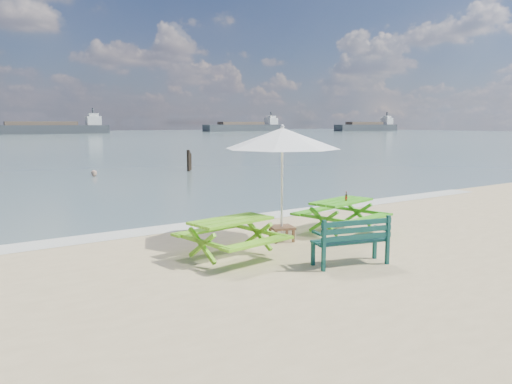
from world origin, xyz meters
TOP-DOWN VIEW (x-y plane):
  - foam_strip at (0.00, 4.60)m, footprint 22.00×0.90m
  - picnic_table_left at (-1.77, 1.31)m, footprint 1.90×2.06m
  - picnic_table_right at (1.66, 1.77)m, footprint 2.05×2.19m
  - park_bench at (-0.14, -0.35)m, footprint 1.54×0.83m
  - side_table at (-0.05, 1.92)m, footprint 0.65×0.65m
  - patio_umbrella at (-0.05, 1.92)m, footprint 3.24×3.24m
  - beer_bottle at (1.71, 1.67)m, footprint 0.06×0.06m
  - swimmer at (0.50, 18.33)m, footprint 0.66×0.49m
  - mooring_pilings at (5.84, 18.27)m, footprint 0.58×0.78m
  - cargo_ships at (53.67, 123.98)m, footprint 147.39×30.83m

SIDE VIEW (x-z plane):
  - swimmer at x=0.50m, z-range -1.35..0.31m
  - foam_strip at x=0.00m, z-range 0.00..0.01m
  - side_table at x=-0.05m, z-range 0.01..0.34m
  - park_bench at x=-0.14m, z-range -0.17..0.73m
  - picnic_table_left at x=-1.77m, z-range -0.02..0.77m
  - picnic_table_right at x=1.66m, z-range -0.02..0.79m
  - mooring_pilings at x=5.84m, z-range -0.24..1.14m
  - beer_bottle at x=1.71m, z-range 0.77..0.99m
  - cargo_ships at x=53.67m, z-range -1.02..3.38m
  - patio_umbrella at x=-0.05m, z-range 1.05..3.61m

